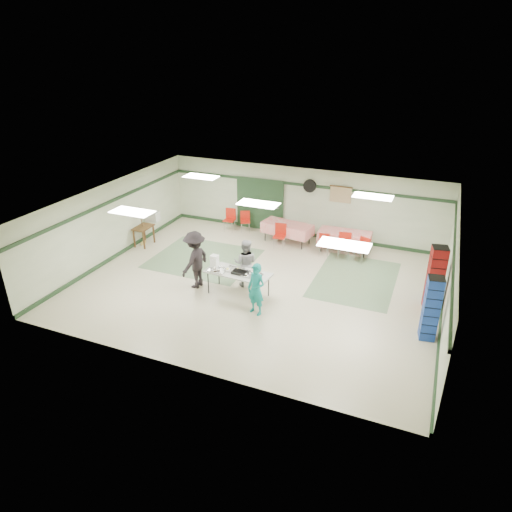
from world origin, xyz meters
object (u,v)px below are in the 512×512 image
at_px(chair_d, 280,233).
at_px(chair_loose_a, 245,219).
at_px(volunteer_grey, 246,263).
at_px(crate_stack_red, 435,279).
at_px(serving_table, 238,274).
at_px(dining_table_b, 287,228).
at_px(chair_loose_b, 230,217).
at_px(chair_a, 344,243).
at_px(crate_stack_blue_a, 434,282).
at_px(volunteer_teal, 256,289).
at_px(volunteer_dark, 195,260).
at_px(office_printer, 153,216).
at_px(chair_c, 363,247).
at_px(crate_stack_blue_b, 431,309).
at_px(printer_table, 143,229).
at_px(dining_table_a, 345,237).
at_px(broom, 142,225).
at_px(chair_b, 324,242).

bearing_deg(chair_d, chair_loose_a, 144.05).
bearing_deg(volunteer_grey, crate_stack_red, 178.35).
height_order(serving_table, dining_table_b, dining_table_b).
bearing_deg(chair_loose_b, dining_table_b, -11.65).
xyz_separation_m(chair_a, crate_stack_blue_a, (3.08, -2.07, 0.11)).
relative_size(volunteer_teal, volunteer_dark, 0.83).
bearing_deg(office_printer, crate_stack_blue_a, -13.95).
relative_size(serving_table, crate_stack_red, 1.05).
distance_m(volunteer_grey, chair_c, 4.43).
xyz_separation_m(serving_table, office_printer, (-4.85, 2.74, 0.21)).
bearing_deg(office_printer, crate_stack_blue_b, -24.43).
relative_size(chair_d, crate_stack_red, 0.48).
relative_size(chair_d, printer_table, 1.12).
bearing_deg(dining_table_a, volunteer_grey, -123.31).
bearing_deg(chair_loose_b, chair_d, -24.22).
bearing_deg(printer_table, serving_table, -24.42).
height_order(chair_loose_b, crate_stack_blue_a, crate_stack_blue_a).
bearing_deg(crate_stack_blue_b, broom, 167.34).
bearing_deg(volunteer_dark, dining_table_b, 167.15).
height_order(volunteer_dark, chair_loose_a, volunteer_dark).
distance_m(dining_table_a, chair_a, 0.57).
distance_m(volunteer_grey, chair_loose_b, 4.75).
xyz_separation_m(chair_d, crate_stack_red, (5.49, -2.44, 0.40)).
height_order(volunteer_dark, chair_b, volunteer_dark).
relative_size(dining_table_a, chair_loose_a, 2.30).
bearing_deg(chair_a, crate_stack_blue_b, -60.27).
distance_m(serving_table, chair_d, 3.84).
xyz_separation_m(chair_a, chair_loose_a, (-4.28, 1.03, -0.07)).
xyz_separation_m(volunteer_dark, office_printer, (-3.41, 2.75, 0.01)).
distance_m(dining_table_b, chair_loose_b, 2.57).
relative_size(chair_b, broom, 0.52).
relative_size(volunteer_dark, crate_stack_red, 0.95).
distance_m(dining_table_b, chair_d, 0.57).
distance_m(chair_b, chair_c, 1.39).
bearing_deg(chair_b, dining_table_a, 30.83).
bearing_deg(crate_stack_blue_a, serving_table, -161.99).
height_order(dining_table_b, office_printer, office_printer).
bearing_deg(crate_stack_blue_a, volunteer_dark, -165.46).
bearing_deg(chair_d, volunteer_grey, -96.97).
xyz_separation_m(volunteer_dark, broom, (-3.49, 2.16, -0.14)).
relative_size(volunteer_teal, chair_a, 1.64).
distance_m(chair_d, chair_loose_a, 2.14).
xyz_separation_m(serving_table, chair_b, (1.64, 3.82, -0.24)).
height_order(volunteer_grey, printer_table, volunteer_grey).
height_order(volunteer_dark, crate_stack_blue_b, volunteer_dark).
distance_m(volunteer_teal, chair_loose_a, 6.29).
relative_size(chair_a, chair_loose_a, 1.13).
distance_m(volunteer_teal, volunteer_dark, 2.46).
xyz_separation_m(serving_table, dining_table_b, (0.05, 4.40, -0.15)).
xyz_separation_m(crate_stack_blue_a, printer_table, (-10.30, 0.31, -0.06)).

